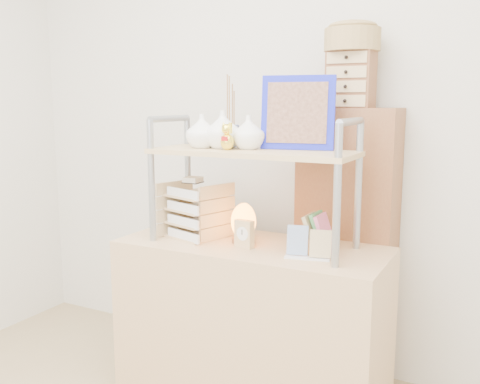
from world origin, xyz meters
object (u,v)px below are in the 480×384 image
at_px(salt_lamp, 243,223).
at_px(cabinet, 346,250).
at_px(desk, 252,324).
at_px(letter_tray, 194,213).

bearing_deg(salt_lamp, cabinet, 44.10).
bearing_deg(salt_lamp, desk, -11.40).
xyz_separation_m(desk, cabinet, (0.33, 0.37, 0.30)).
bearing_deg(desk, salt_lamp, 168.60).
bearing_deg(desk, cabinet, 48.69).
height_order(cabinet, salt_lamp, cabinet).
height_order(desk, cabinet, cabinet).
relative_size(desk, letter_tray, 4.17).
bearing_deg(cabinet, letter_tray, -148.87).
bearing_deg(cabinet, salt_lamp, -135.95).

